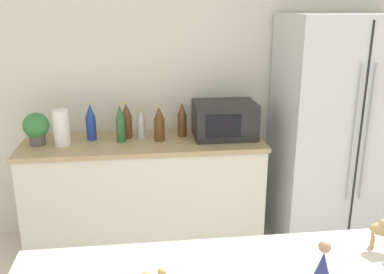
{
  "coord_description": "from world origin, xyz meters",
  "views": [
    {
      "loc": [
        -0.48,
        -0.77,
        1.9
      ],
      "look_at": [
        -0.21,
        1.42,
        1.21
      ],
      "focal_mm": 40.0,
      "sensor_mm": 36.0,
      "label": 1
    }
  ],
  "objects_px": {
    "back_bottle_4": "(127,121)",
    "back_bottle_5": "(141,125)",
    "refrigerator": "(338,132)",
    "wise_man_figurine_crimson": "(323,264)",
    "potted_plant": "(36,127)",
    "back_bottle_2": "(182,120)",
    "back_bottle_0": "(91,122)",
    "back_bottle_3": "(120,124)",
    "microwave": "(224,120)",
    "paper_towel_roll": "(61,128)",
    "back_bottle_1": "(159,124)"
  },
  "relations": [
    {
      "from": "refrigerator",
      "to": "back_bottle_4",
      "type": "distance_m",
      "value": 1.68
    },
    {
      "from": "back_bottle_0",
      "to": "back_bottle_2",
      "type": "bearing_deg",
      "value": 0.83
    },
    {
      "from": "potted_plant",
      "to": "back_bottle_1",
      "type": "bearing_deg",
      "value": -0.15
    },
    {
      "from": "microwave",
      "to": "back_bottle_5",
      "type": "distance_m",
      "value": 0.65
    },
    {
      "from": "back_bottle_5",
      "to": "back_bottle_3",
      "type": "bearing_deg",
      "value": -156.65
    },
    {
      "from": "back_bottle_2",
      "to": "wise_man_figurine_crimson",
      "type": "relative_size",
      "value": 1.87
    },
    {
      "from": "refrigerator",
      "to": "wise_man_figurine_crimson",
      "type": "bearing_deg",
      "value": -116.6
    },
    {
      "from": "potted_plant",
      "to": "wise_man_figurine_crimson",
      "type": "height_order",
      "value": "wise_man_figurine_crimson"
    },
    {
      "from": "microwave",
      "to": "wise_man_figurine_crimson",
      "type": "bearing_deg",
      "value": -91.98
    },
    {
      "from": "paper_towel_roll",
      "to": "back_bottle_2",
      "type": "distance_m",
      "value": 0.92
    },
    {
      "from": "back_bottle_5",
      "to": "back_bottle_0",
      "type": "bearing_deg",
      "value": 178.36
    },
    {
      "from": "microwave",
      "to": "back_bottle_1",
      "type": "height_order",
      "value": "microwave"
    },
    {
      "from": "microwave",
      "to": "paper_towel_roll",
      "type": "bearing_deg",
      "value": -177.33
    },
    {
      "from": "back_bottle_3",
      "to": "back_bottle_5",
      "type": "relative_size",
      "value": 1.26
    },
    {
      "from": "potted_plant",
      "to": "back_bottle_2",
      "type": "height_order",
      "value": "back_bottle_2"
    },
    {
      "from": "back_bottle_0",
      "to": "back_bottle_5",
      "type": "relative_size",
      "value": 1.25
    },
    {
      "from": "back_bottle_0",
      "to": "back_bottle_2",
      "type": "height_order",
      "value": "back_bottle_0"
    },
    {
      "from": "paper_towel_roll",
      "to": "back_bottle_5",
      "type": "distance_m",
      "value": 0.59
    },
    {
      "from": "paper_towel_roll",
      "to": "microwave",
      "type": "bearing_deg",
      "value": 2.67
    },
    {
      "from": "paper_towel_roll",
      "to": "back_bottle_0",
      "type": "xyz_separation_m",
      "value": [
        0.2,
        0.11,
        0.01
      ]
    },
    {
      "from": "paper_towel_roll",
      "to": "back_bottle_4",
      "type": "xyz_separation_m",
      "value": [
        0.47,
        0.13,
        0.0
      ]
    },
    {
      "from": "microwave",
      "to": "back_bottle_0",
      "type": "bearing_deg",
      "value": 177.2
    },
    {
      "from": "refrigerator",
      "to": "paper_towel_roll",
      "type": "xyz_separation_m",
      "value": [
        -2.15,
        0.03,
        0.11
      ]
    },
    {
      "from": "paper_towel_roll",
      "to": "back_bottle_1",
      "type": "bearing_deg",
      "value": 1.99
    },
    {
      "from": "back_bottle_0",
      "to": "back_bottle_2",
      "type": "distance_m",
      "value": 0.71
    },
    {
      "from": "back_bottle_5",
      "to": "wise_man_figurine_crimson",
      "type": "bearing_deg",
      "value": -74.34
    },
    {
      "from": "back_bottle_2",
      "to": "wise_man_figurine_crimson",
      "type": "xyz_separation_m",
      "value": [
        0.26,
        -2.1,
        0.05
      ]
    },
    {
      "from": "potted_plant",
      "to": "back_bottle_3",
      "type": "xyz_separation_m",
      "value": [
        0.62,
        0.0,
        0.01
      ]
    },
    {
      "from": "back_bottle_3",
      "to": "back_bottle_4",
      "type": "bearing_deg",
      "value": 66.08
    },
    {
      "from": "potted_plant",
      "to": "back_bottle_0",
      "type": "height_order",
      "value": "back_bottle_0"
    },
    {
      "from": "back_bottle_3",
      "to": "back_bottle_4",
      "type": "relative_size",
      "value": 1.04
    },
    {
      "from": "back_bottle_2",
      "to": "back_bottle_4",
      "type": "xyz_separation_m",
      "value": [
        -0.43,
        0.01,
        0.0
      ]
    },
    {
      "from": "paper_towel_roll",
      "to": "wise_man_figurine_crimson",
      "type": "height_order",
      "value": "wise_man_figurine_crimson"
    },
    {
      "from": "back_bottle_2",
      "to": "potted_plant",
      "type": "bearing_deg",
      "value": -175.24
    },
    {
      "from": "potted_plant",
      "to": "back_bottle_1",
      "type": "distance_m",
      "value": 0.91
    },
    {
      "from": "back_bottle_4",
      "to": "back_bottle_5",
      "type": "distance_m",
      "value": 0.12
    },
    {
      "from": "back_bottle_3",
      "to": "paper_towel_roll",
      "type": "bearing_deg",
      "value": -175.97
    },
    {
      "from": "back_bottle_1",
      "to": "wise_man_figurine_crimson",
      "type": "distance_m",
      "value": 2.05
    },
    {
      "from": "back_bottle_3",
      "to": "back_bottle_5",
      "type": "xyz_separation_m",
      "value": [
        0.16,
        0.07,
        -0.03
      ]
    },
    {
      "from": "back_bottle_4",
      "to": "back_bottle_5",
      "type": "xyz_separation_m",
      "value": [
        0.11,
        -0.03,
        -0.02
      ]
    },
    {
      "from": "back_bottle_1",
      "to": "back_bottle_3",
      "type": "bearing_deg",
      "value": 179.0
    },
    {
      "from": "back_bottle_0",
      "to": "refrigerator",
      "type": "bearing_deg",
      "value": -3.95
    },
    {
      "from": "back_bottle_0",
      "to": "wise_man_figurine_crimson",
      "type": "distance_m",
      "value": 2.3
    },
    {
      "from": "potted_plant",
      "to": "back_bottle_2",
      "type": "bearing_deg",
      "value": 4.76
    },
    {
      "from": "potted_plant",
      "to": "back_bottle_5",
      "type": "bearing_deg",
      "value": 5.18
    },
    {
      "from": "microwave",
      "to": "back_bottle_5",
      "type": "relative_size",
      "value": 2.04
    },
    {
      "from": "microwave",
      "to": "back_bottle_4",
      "type": "bearing_deg",
      "value": 174.69
    },
    {
      "from": "microwave",
      "to": "potted_plant",
      "type": "bearing_deg",
      "value": -178.78
    },
    {
      "from": "back_bottle_2",
      "to": "back_bottle_5",
      "type": "relative_size",
      "value": 1.2
    },
    {
      "from": "back_bottle_0",
      "to": "back_bottle_5",
      "type": "xyz_separation_m",
      "value": [
        0.38,
        -0.01,
        -0.03
      ]
    }
  ]
}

